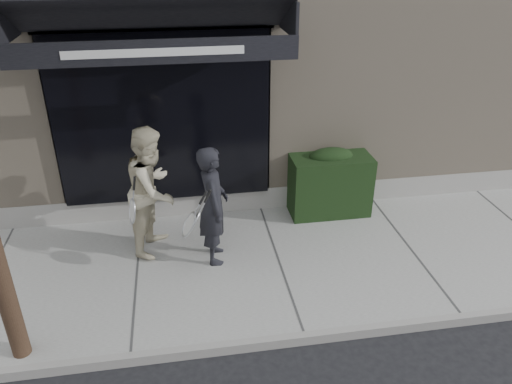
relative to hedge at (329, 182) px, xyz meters
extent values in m
plane|color=black|center=(-1.10, -1.25, -0.66)|extent=(80.00, 80.00, 0.00)
cube|color=gray|center=(-1.10, -1.25, -0.60)|extent=(20.00, 3.00, 0.12)
cube|color=gray|center=(-1.10, -2.80, -0.59)|extent=(20.00, 0.10, 0.14)
cube|color=tan|center=(-1.10, 3.75, 2.09)|extent=(14.00, 7.00, 5.50)
cube|color=gray|center=(-1.10, 0.45, -0.41)|extent=(14.02, 0.42, 0.50)
cube|color=black|center=(-2.60, 0.30, 1.14)|extent=(3.20, 0.30, 2.60)
cube|color=gray|center=(-4.20, 0.45, 1.14)|extent=(0.08, 0.40, 2.60)
cube|color=gray|center=(-1.00, 0.45, 1.14)|extent=(0.08, 0.40, 2.60)
cube|color=gray|center=(-2.60, 0.45, 2.48)|extent=(3.36, 0.40, 0.12)
cube|color=black|center=(-2.60, -0.25, 2.74)|extent=(3.60, 1.03, 0.55)
cube|color=black|center=(-2.60, -0.75, 2.35)|extent=(3.60, 0.05, 0.30)
cube|color=white|center=(-2.60, -0.78, 2.35)|extent=(2.20, 0.01, 0.10)
cube|color=black|center=(-4.38, -0.25, 2.66)|extent=(0.04, 1.00, 0.45)
cube|color=black|center=(-0.82, -0.25, 2.66)|extent=(0.04, 1.00, 0.45)
cube|color=black|center=(0.00, 0.00, -0.04)|extent=(1.30, 0.70, 1.00)
ellipsoid|color=black|center=(0.00, 0.00, 0.46)|extent=(0.71, 0.38, 0.27)
imported|color=black|center=(-1.99, -1.06, 0.32)|extent=(0.43, 0.64, 1.72)
torus|color=silver|center=(-2.26, -1.41, 0.30)|extent=(0.22, 0.33, 0.28)
cylinder|color=silver|center=(-2.26, -1.41, 0.30)|extent=(0.18, 0.29, 0.24)
cylinder|color=silver|center=(-2.26, -1.41, 0.30)|extent=(0.17, 0.06, 0.10)
cylinder|color=black|center=(-2.26, -1.41, 0.30)|extent=(0.20, 0.07, 0.12)
torus|color=silver|center=(-2.34, -1.37, 0.24)|extent=(0.22, 0.33, 0.28)
cylinder|color=silver|center=(-2.34, -1.37, 0.24)|extent=(0.18, 0.29, 0.24)
cylinder|color=silver|center=(-2.34, -1.37, 0.24)|extent=(0.17, 0.04, 0.11)
cylinder|color=black|center=(-2.34, -1.37, 0.24)|extent=(0.19, 0.06, 0.13)
imported|color=beige|center=(-2.81, -0.62, 0.40)|extent=(0.98, 1.10, 1.88)
torus|color=silver|center=(-3.10, -0.90, 0.24)|extent=(0.16, 0.31, 0.30)
cylinder|color=silver|center=(-3.10, -0.90, 0.24)|extent=(0.12, 0.27, 0.27)
cylinder|color=silver|center=(-3.10, -0.90, 0.24)|extent=(0.18, 0.07, 0.05)
cylinder|color=black|center=(-3.10, -0.90, 0.24)|extent=(0.20, 0.09, 0.07)
camera|label=1|loc=(-2.38, -7.04, 3.66)|focal=35.00mm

